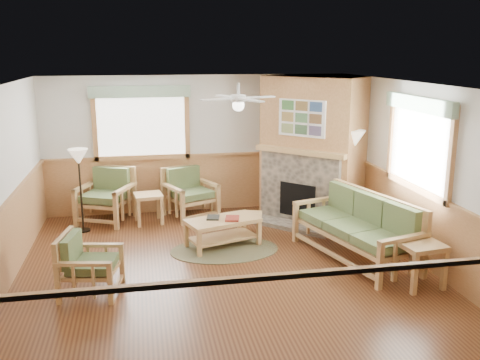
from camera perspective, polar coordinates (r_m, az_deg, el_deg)
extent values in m
cube|color=#582F18|center=(8.15, -1.87, -9.20)|extent=(6.00, 6.00, 0.01)
cube|color=white|center=(7.52, -2.03, 10.13)|extent=(6.00, 6.00, 0.01)
cube|color=silver|center=(10.64, -4.44, 3.85)|extent=(6.00, 0.02, 2.70)
cube|color=silver|center=(4.92, 3.48, -8.07)|extent=(6.00, 0.02, 2.70)
cube|color=silver|center=(7.87, -24.09, -0.88)|extent=(0.02, 6.00, 2.70)
cube|color=silver|center=(8.69, 18.00, 0.96)|extent=(0.02, 6.00, 2.70)
cylinder|color=brown|center=(8.76, -1.65, -7.45)|extent=(2.31, 2.31, 0.01)
cube|color=maroon|center=(8.75, -0.83, -4.03)|extent=(0.28, 0.34, 0.03)
cube|color=black|center=(8.82, -2.89, -3.93)|extent=(0.25, 0.31, 0.03)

